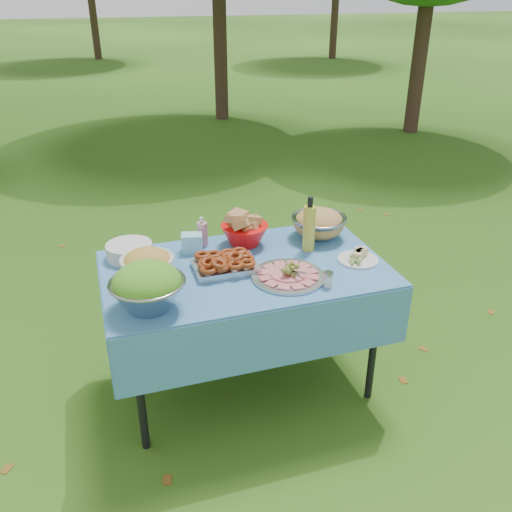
{
  "coord_description": "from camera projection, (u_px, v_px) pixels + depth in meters",
  "views": [
    {
      "loc": [
        -0.7,
        -2.39,
        2.08
      ],
      "look_at": [
        0.06,
        0.0,
        0.82
      ],
      "focal_mm": 38.0,
      "sensor_mm": 36.0,
      "label": 1
    }
  ],
  "objects": [
    {
      "name": "wipes_box",
      "position": [
        192.0,
        243.0,
        2.96
      ],
      "size": [
        0.13,
        0.11,
        0.1
      ],
      "primitive_type": "cube",
      "rotation": [
        0.0,
        0.0,
        -0.23
      ],
      "color": "#8ED8E4",
      "rests_on": "picnic_table"
    },
    {
      "name": "fried_tray",
      "position": [
        225.0,
        263.0,
        2.78
      ],
      "size": [
        0.32,
        0.23,
        0.08
      ],
      "primitive_type": "cube",
      "rotation": [
        0.0,
        0.0,
        -0.01
      ],
      "color": "#B8B8BD",
      "rests_on": "picnic_table"
    },
    {
      "name": "sanitizer_bottle",
      "position": [
        202.0,
        231.0,
        3.02
      ],
      "size": [
        0.06,
        0.06,
        0.17
      ],
      "primitive_type": "cylinder",
      "rotation": [
        0.0,
        0.0,
        0.07
      ],
      "color": "#CF8190",
      "rests_on": "picnic_table"
    },
    {
      "name": "oil_bottle",
      "position": [
        309.0,
        224.0,
        2.94
      ],
      "size": [
        0.08,
        0.08,
        0.31
      ],
      "primitive_type": "cylinder",
      "rotation": [
        0.0,
        0.0,
        0.19
      ],
      "color": "gold",
      "rests_on": "picnic_table"
    },
    {
      "name": "ground",
      "position": [
        246.0,
        382.0,
        3.16
      ],
      "size": [
        80.0,
        80.0,
        0.0
      ],
      "primitive_type": "plane",
      "color": "black",
      "rests_on": "ground"
    },
    {
      "name": "plate_stack",
      "position": [
        129.0,
        251.0,
        2.9
      ],
      "size": [
        0.26,
        0.26,
        0.08
      ],
      "primitive_type": "cylinder",
      "rotation": [
        0.0,
        0.0,
        -0.04
      ],
      "color": "silver",
      "rests_on": "picnic_table"
    },
    {
      "name": "bread_bowl",
      "position": [
        245.0,
        229.0,
        3.04
      ],
      "size": [
        0.27,
        0.27,
        0.18
      ],
      "primitive_type": null,
      "rotation": [
        0.0,
        0.0,
        0.0
      ],
      "color": "red",
      "rests_on": "picnic_table"
    },
    {
      "name": "salad_bowl",
      "position": [
        147.0,
        287.0,
        2.41
      ],
      "size": [
        0.42,
        0.42,
        0.22
      ],
      "primitive_type": null,
      "rotation": [
        0.0,
        0.0,
        0.29
      ],
      "color": "#9C9FA5",
      "rests_on": "picnic_table"
    },
    {
      "name": "cheese_plate",
      "position": [
        358.0,
        255.0,
        2.88
      ],
      "size": [
        0.28,
        0.28,
        0.06
      ],
      "primitive_type": "cylinder",
      "rotation": [
        0.0,
        0.0,
        -0.37
      ],
      "color": "silver",
      "rests_on": "picnic_table"
    },
    {
      "name": "pasta_bowl_white",
      "position": [
        147.0,
        263.0,
        2.7
      ],
      "size": [
        0.27,
        0.27,
        0.15
      ],
      "primitive_type": null,
      "rotation": [
        0.0,
        0.0,
        0.01
      ],
      "color": "silver",
      "rests_on": "picnic_table"
    },
    {
      "name": "picnic_table",
      "position": [
        246.0,
        328.0,
        2.99
      ],
      "size": [
        1.46,
        0.86,
        0.76
      ],
      "primitive_type": "cube",
      "color": "#78C3E6",
      "rests_on": "ground"
    },
    {
      "name": "shaker",
      "position": [
        328.0,
        279.0,
        2.63
      ],
      "size": [
        0.05,
        0.05,
        0.08
      ],
      "primitive_type": "cylinder",
      "rotation": [
        0.0,
        0.0,
        -0.05
      ],
      "color": "silver",
      "rests_on": "picnic_table"
    },
    {
      "name": "pasta_bowl_steel",
      "position": [
        319.0,
        223.0,
        3.13
      ],
      "size": [
        0.41,
        0.41,
        0.17
      ],
      "primitive_type": null,
      "rotation": [
        0.0,
        0.0,
        -0.35
      ],
      "color": "#9C9FA5",
      "rests_on": "picnic_table"
    },
    {
      "name": "charcuterie_platter",
      "position": [
        288.0,
        270.0,
        2.7
      ],
      "size": [
        0.48,
        0.48,
        0.09
      ],
      "primitive_type": "cylinder",
      "rotation": [
        0.0,
        0.0,
        0.36
      ],
      "color": "#B1B4B9",
      "rests_on": "picnic_table"
    }
  ]
}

